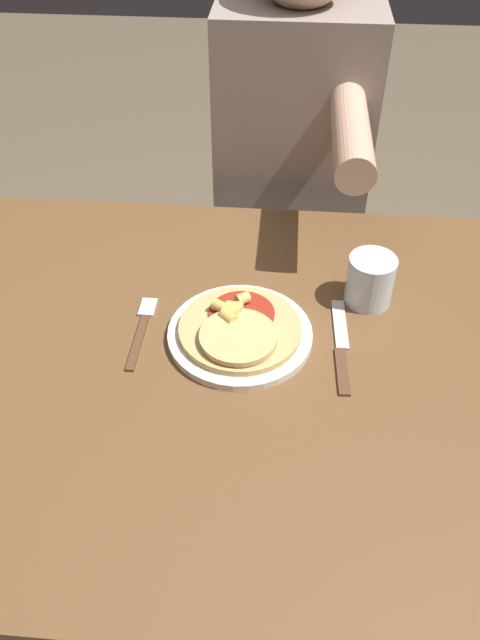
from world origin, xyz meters
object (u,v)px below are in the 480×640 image
at_px(dining_table, 226,397).
at_px(drinking_glass, 370,280).
at_px(person_diner, 292,161).
at_px(pizza, 239,328).
at_px(fork, 142,327).
at_px(plate, 240,334).
at_px(knife, 341,346).

bearing_deg(dining_table, drinking_glass, 34.84).
distance_m(drinking_glass, person_diner, 0.48).
height_order(pizza, person_diner, person_diner).
distance_m(fork, person_diner, 0.61).
bearing_deg(fork, drinking_glass, 15.49).
distance_m(plate, drinking_glass, 0.25).
height_order(dining_table, fork, fork).
distance_m(dining_table, drinking_glass, 0.32).
bearing_deg(dining_table, fork, 158.44).
relative_size(dining_table, knife, 5.68).
bearing_deg(plate, fork, 177.37).
relative_size(dining_table, drinking_glass, 13.75).
height_order(knife, drinking_glass, drinking_glass).
height_order(dining_table, drinking_glass, drinking_glass).
bearing_deg(drinking_glass, plate, -152.24).
height_order(knife, person_diner, person_diner).
height_order(fork, person_diner, person_diner).
bearing_deg(knife, pizza, 177.76).
xyz_separation_m(fork, person_diner, (0.24, 0.56, 0.02)).
relative_size(dining_table, pizza, 6.11).
xyz_separation_m(plate, pizza, (-0.00, -0.00, 0.02)).
xyz_separation_m(pizza, person_diner, (0.08, 0.57, -0.00)).
bearing_deg(person_diner, dining_table, -98.63).
bearing_deg(pizza, drinking_glass, 28.26).
relative_size(pizza, drinking_glass, 2.25).
height_order(dining_table, person_diner, person_diner).
bearing_deg(fork, person_diner, 66.64).
bearing_deg(dining_table, pizza, 68.70).
distance_m(dining_table, pizza, 0.13).
xyz_separation_m(dining_table, plate, (0.02, 0.05, 0.10)).
bearing_deg(plate, drinking_glass, 27.76).
distance_m(pizza, knife, 0.17).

